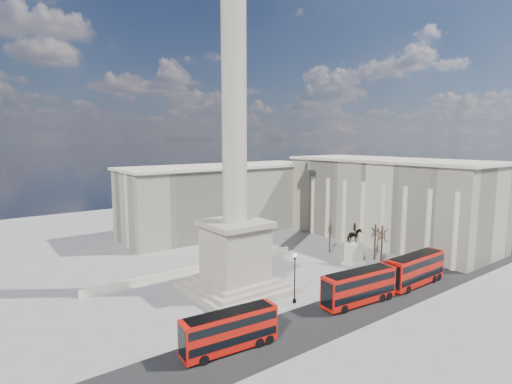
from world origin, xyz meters
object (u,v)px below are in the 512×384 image
Objects in this scene: nelsons_column at (235,207)px; red_bus_d at (416,269)px; pedestrian_crossing at (364,274)px; red_bus_b at (359,287)px; pedestrian_walking at (385,275)px; red_bus_c at (401,273)px; red_bus_a at (230,330)px; equestrian_statue at (354,250)px; pedestrian_standing at (369,283)px; victorian_lamp at (295,274)px.

nelsons_column is 30.25m from red_bus_d.
red_bus_d is 8.16× the size of pedestrian_crossing.
red_bus_b is at bearing 176.31° from red_bus_d.
red_bus_d is 4.98m from pedestrian_walking.
red_bus_d is at bearing -10.88° from red_bus_c.
red_bus_a is at bearing 179.07° from red_bus_c.
red_bus_c is 1.44× the size of equestrian_statue.
red_bus_d is 12.93m from equestrian_statue.
nelsons_column reaches higher than red_bus_a.
pedestrian_walking is (-2.40, -8.59, -1.88)m from equestrian_statue.
pedestrian_standing is (-5.13, -0.65, -0.04)m from pedestrian_walking.
red_bus_a is 7.29× the size of pedestrian_standing.
red_bus_d is 7.68× the size of pedestrian_walking.
victorian_lamp is (-20.00, 6.26, 1.64)m from red_bus_d.
pedestrian_crossing is at bearing 141.13° from pedestrian_walking.
red_bus_a is at bearing -125.53° from nelsons_column.
red_bus_d is at bearing 119.67° from pedestrian_standing.
red_bus_b is 9.81m from red_bus_c.
pedestrian_standing is at bearing 128.17° from pedestrian_crossing.
equestrian_statue is at bearing -5.23° from nelsons_column.
pedestrian_standing is (17.23, -11.50, -12.15)m from nelsons_column.
victorian_lamp is 16.34m from pedestrian_crossing.
red_bus_d is at bearing -32.25° from nelsons_column.
nelsons_column is at bearing 57.48° from pedestrian_crossing.
victorian_lamp is at bearing 82.09° from pedestrian_crossing.
red_bus_b is at bearing -138.01° from equestrian_statue.
pedestrian_walking is at bearing 68.09° from red_bus_c.
pedestrian_walking is 1.06× the size of pedestrian_crossing.
red_bus_c reaches higher than pedestrian_standing.
pedestrian_walking is at bearing -105.64° from equestrian_statue.
red_bus_d is at bearing -17.36° from victorian_lamp.
nelsons_column is 31.12× the size of pedestrian_walking.
pedestrian_standing is at bearing 150.61° from red_bus_d.
red_bus_c is (31.06, -0.33, 0.06)m from red_bus_a.
red_bus_d reaches higher than pedestrian_standing.
pedestrian_crossing is at bearing 16.06° from red_bus_a.
pedestrian_standing is (6.16, 3.09, -1.76)m from red_bus_b.
nelsons_column reaches higher than equestrian_statue.
nelsons_column reaches higher than red_bus_d.
nelsons_column is 27.65m from pedestrian_walking.
red_bus_b is (21.25, -0.33, 0.19)m from red_bus_a.
victorian_lamp is at bearing 146.49° from red_bus_b.
red_bus_b is at bearing -154.82° from pedestrian_walking.
pedestrian_crossing is (20.00, -8.44, -12.16)m from nelsons_column.
red_bus_c is at bearing -104.72° from pedestrian_walking.
pedestrian_crossing is at bearing 39.92° from red_bus_b.
red_bus_d reaches higher than red_bus_c.
red_bus_a is 34.25m from red_bus_d.
red_bus_a is 32.75m from pedestrian_walking.
red_bus_d is (34.23, -0.92, 0.28)m from red_bus_a.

